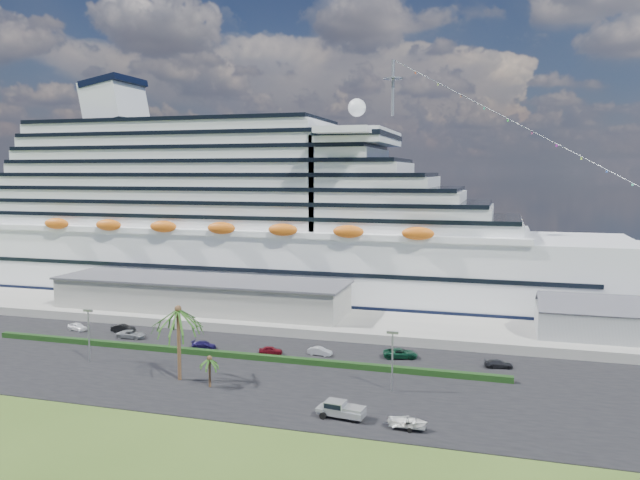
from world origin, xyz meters
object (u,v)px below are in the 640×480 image
(cruise_ship, at_px, (260,227))
(boat_trailer, at_px, (408,421))
(parked_car_3, at_px, (204,345))
(pickup_truck, at_px, (340,409))

(cruise_ship, distance_m, boat_trailer, 83.49)
(parked_car_3, relative_size, boat_trailer, 0.82)
(pickup_truck, bearing_deg, parked_car_3, 142.61)
(pickup_truck, relative_size, boat_trailer, 1.16)
(boat_trailer, bearing_deg, cruise_ship, 123.66)
(cruise_ship, relative_size, boat_trailer, 36.80)
(cruise_ship, xyz_separation_m, boat_trailer, (45.46, -68.28, -15.58))
(parked_car_3, bearing_deg, cruise_ship, 10.31)
(pickup_truck, bearing_deg, boat_trailer, -8.23)
(pickup_truck, xyz_separation_m, boat_trailer, (8.33, -1.20, -0.14))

